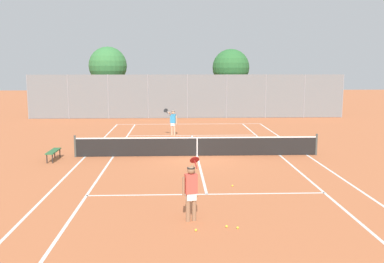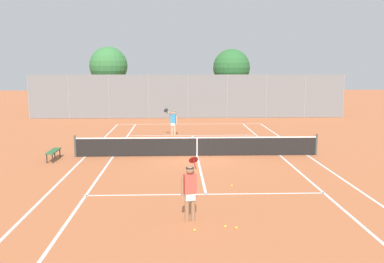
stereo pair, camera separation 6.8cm
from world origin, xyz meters
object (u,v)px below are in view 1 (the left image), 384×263
object	(u,v)px
loose_tennis_ball_0	(227,226)
loose_tennis_ball_3	(232,186)
tree_behind_left	(108,67)
player_far_left	(173,121)
loose_tennis_ball_1	(238,228)
tennis_net	(197,146)
loose_tennis_ball_2	(196,230)
player_near_side	(191,189)
tree_behind_right	(231,69)
courtside_bench	(53,152)

from	to	relation	value
loose_tennis_ball_0	loose_tennis_ball_3	bearing A→B (deg)	80.09
loose_tennis_ball_3	tree_behind_left	bearing A→B (deg)	108.27
player_far_left	loose_tennis_ball_1	bearing A→B (deg)	-83.52
tennis_net	loose_tennis_ball_0	size ratio (longest dim) A/B	181.82
loose_tennis_ball_0	loose_tennis_ball_2	xyz separation A→B (m)	(-0.86, -0.24, 0.00)
player_near_side	player_far_left	bearing A→B (deg)	92.13
loose_tennis_ball_3	player_near_side	bearing A→B (deg)	-115.60
loose_tennis_ball_0	loose_tennis_ball_2	world-z (taller)	same
loose_tennis_ball_1	player_far_left	bearing A→B (deg)	96.48
loose_tennis_ball_0	loose_tennis_ball_3	size ratio (longest dim) A/B	1.00
loose_tennis_ball_1	tree_behind_left	size ratio (longest dim) A/B	0.01
loose_tennis_ball_1	loose_tennis_ball_2	bearing A→B (deg)	-173.98
loose_tennis_ball_2	tree_behind_left	distance (m)	30.15
tree_behind_left	tennis_net	bearing A→B (deg)	-69.66
player_far_left	tree_behind_right	bearing A→B (deg)	67.41
loose_tennis_ball_1	loose_tennis_ball_2	world-z (taller)	same
courtside_bench	tree_behind_right	bearing A→B (deg)	61.15
player_near_side	player_far_left	world-z (taller)	same
loose_tennis_ball_1	courtside_bench	bearing A→B (deg)	129.72
loose_tennis_ball_3	tree_behind_left	world-z (taller)	tree_behind_left
loose_tennis_ball_1	loose_tennis_ball_3	size ratio (longest dim) A/B	1.00
player_near_side	player_far_left	distance (m)	15.30
loose_tennis_ball_1	courtside_bench	size ratio (longest dim) A/B	0.04
courtside_bench	player_far_left	bearing A→B (deg)	51.48
loose_tennis_ball_0	courtside_bench	distance (m)	11.34
loose_tennis_ball_2	tree_behind_left	bearing A→B (deg)	102.85
loose_tennis_ball_0	player_near_side	bearing A→B (deg)	149.69
loose_tennis_ball_3	courtside_bench	world-z (taller)	courtside_bench
loose_tennis_ball_0	tree_behind_left	xyz separation A→B (m)	(-7.49, 28.85, 4.32)
courtside_bench	tree_behind_left	world-z (taller)	tree_behind_left
loose_tennis_ball_2	courtside_bench	distance (m)	11.02
loose_tennis_ball_0	tree_behind_left	world-z (taller)	tree_behind_left
tennis_net	player_far_left	bearing A→B (deg)	100.78
loose_tennis_ball_3	loose_tennis_ball_2	bearing A→B (deg)	-110.09
player_near_side	tree_behind_left	size ratio (longest dim) A/B	0.29
player_near_side	loose_tennis_ball_0	size ratio (longest dim) A/B	26.88
tennis_net	loose_tennis_ball_1	size ratio (longest dim) A/B	181.82
player_far_left	loose_tennis_ball_0	bearing A→B (deg)	-84.50
loose_tennis_ball_3	loose_tennis_ball_0	bearing A→B (deg)	-99.91
tree_behind_left	tree_behind_right	bearing A→B (deg)	-1.09
loose_tennis_ball_1	tree_behind_left	world-z (taller)	tree_behind_left
tennis_net	player_near_side	distance (m)	8.97
loose_tennis_ball_3	courtside_bench	xyz separation A→B (m)	(-7.83, 4.78, 0.38)
tennis_net	loose_tennis_ball_0	xyz separation A→B (m)	(0.32, -9.50, -0.48)
loose_tennis_ball_0	tree_behind_left	distance (m)	30.12
loose_tennis_ball_3	tree_behind_left	size ratio (longest dim) A/B	0.01
tennis_net	loose_tennis_ball_1	xyz separation A→B (m)	(0.60, -9.62, -0.48)
tennis_net	loose_tennis_ball_3	world-z (taller)	tennis_net
loose_tennis_ball_1	tennis_net	bearing A→B (deg)	93.60
loose_tennis_ball_1	loose_tennis_ball_2	distance (m)	1.15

